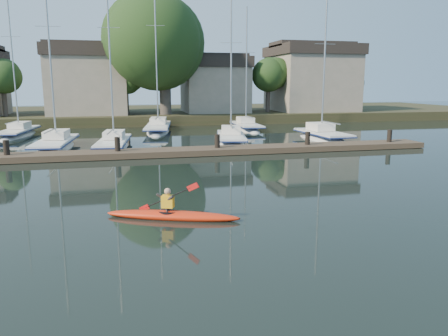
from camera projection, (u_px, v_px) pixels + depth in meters
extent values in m
plane|color=black|center=(221.00, 230.00, 13.02)|extent=(160.00, 160.00, 0.00)
ellipsoid|color=red|center=(173.00, 216.00, 14.06)|extent=(4.33, 2.16, 0.33)
cylinder|color=black|center=(168.00, 212.00, 14.06)|extent=(0.86, 0.86, 0.09)
imported|color=#2C2729|center=(168.00, 202.00, 13.99)|extent=(0.34, 0.41, 0.96)
cube|color=#F0AA16|center=(168.00, 201.00, 13.99)|extent=(0.45, 0.39, 0.39)
sphere|color=tan|center=(168.00, 191.00, 13.93)|extent=(0.22, 0.22, 0.22)
cube|color=#4E3E2C|center=(169.00, 152.00, 26.35)|extent=(34.00, 2.00, 0.35)
cylinder|color=black|center=(7.00, 156.00, 24.29)|extent=(0.32, 0.32, 1.80)
cylinder|color=black|center=(118.00, 152.00, 25.65)|extent=(0.32, 0.32, 1.80)
cylinder|color=black|center=(217.00, 149.00, 27.01)|extent=(0.32, 0.32, 1.80)
cylinder|color=black|center=(307.00, 146.00, 28.37)|extent=(0.32, 0.32, 1.80)
cylinder|color=black|center=(389.00, 143.00, 29.73)|extent=(0.32, 0.32, 1.80)
ellipsoid|color=silver|center=(56.00, 154.00, 29.26)|extent=(2.67, 8.46, 1.86)
cube|color=silver|center=(55.00, 140.00, 29.09)|extent=(2.46, 6.96, 0.14)
cube|color=navy|center=(55.00, 142.00, 29.11)|extent=(2.55, 7.13, 0.08)
cube|color=silver|center=(57.00, 134.00, 29.51)|extent=(1.54, 2.43, 0.54)
cylinder|color=#9EA0A5|center=(49.00, 49.00, 28.20)|extent=(0.12, 0.12, 11.76)
cylinder|color=#9EA0A5|center=(50.00, 131.00, 27.73)|extent=(0.31, 3.16, 0.08)
cylinder|color=#9EA0A5|center=(48.00, 26.00, 27.93)|extent=(1.57, 0.15, 0.03)
ellipsoid|color=silver|center=(114.00, 152.00, 29.69)|extent=(2.79, 8.33, 1.72)
cube|color=silver|center=(114.00, 140.00, 29.53)|extent=(2.53, 6.85, 0.13)
cube|color=navy|center=(114.00, 141.00, 29.55)|extent=(2.62, 7.03, 0.07)
cube|color=silver|center=(114.00, 134.00, 29.95)|extent=(1.51, 2.41, 0.50)
cylinder|color=#9EA0A5|center=(110.00, 50.00, 28.63)|extent=(0.11, 0.11, 11.80)
cylinder|color=#9EA0A5|center=(111.00, 131.00, 28.20)|extent=(0.41, 3.09, 0.07)
cylinder|color=#9EA0A5|center=(108.00, 27.00, 28.36)|extent=(1.45, 0.19, 0.03)
ellipsoid|color=silver|center=(231.00, 147.00, 32.30)|extent=(3.55, 7.94, 1.83)
cube|color=silver|center=(231.00, 135.00, 32.13)|extent=(3.18, 6.57, 0.13)
cube|color=navy|center=(231.00, 136.00, 32.15)|extent=(3.28, 6.73, 0.08)
cube|color=silver|center=(231.00, 130.00, 32.52)|extent=(1.76, 2.38, 0.53)
cylinder|color=#9EA0A5|center=(231.00, 61.00, 31.34)|extent=(0.12, 0.12, 10.57)
cylinder|color=#9EA0A5|center=(232.00, 126.00, 30.85)|extent=(0.67, 2.88, 0.08)
cylinder|color=#9EA0A5|center=(231.00, 43.00, 31.09)|extent=(1.51, 0.34, 0.03)
ellipsoid|color=silver|center=(322.00, 145.00, 33.73)|extent=(2.45, 7.45, 2.00)
cube|color=silver|center=(323.00, 132.00, 33.55)|extent=(2.30, 6.12, 0.15)
cube|color=navy|center=(323.00, 133.00, 33.56)|extent=(2.39, 6.27, 0.08)
cube|color=silver|center=(320.00, 127.00, 33.89)|extent=(1.54, 2.11, 0.58)
cylinder|color=#9EA0A5|center=(324.00, 61.00, 32.74)|extent=(0.13, 0.13, 10.54)
cylinder|color=#9EA0A5|center=(330.00, 123.00, 32.34)|extent=(0.17, 2.81, 0.08)
cylinder|color=#9EA0A5|center=(325.00, 44.00, 32.49)|extent=(1.69, 0.09, 0.03)
ellipsoid|color=silver|center=(19.00, 140.00, 36.28)|extent=(2.71, 8.42, 1.75)
cube|color=silver|center=(18.00, 130.00, 36.12)|extent=(2.48, 6.93, 0.13)
cube|color=navy|center=(18.00, 131.00, 36.14)|extent=(2.57, 7.10, 0.07)
cube|color=silver|center=(20.00, 125.00, 36.54)|extent=(1.50, 2.43, 0.51)
cylinder|color=#9EA0A5|center=(12.00, 55.00, 35.21)|extent=(0.11, 0.11, 11.96)
cylinder|color=#9EA0A5|center=(12.00, 122.00, 34.78)|extent=(0.37, 3.14, 0.07)
cylinder|color=#9EA0A5|center=(11.00, 37.00, 34.94)|extent=(1.47, 0.17, 0.03)
ellipsoid|color=silver|center=(158.00, 135.00, 39.68)|extent=(3.49, 10.17, 1.89)
cube|color=silver|center=(158.00, 125.00, 39.51)|extent=(3.14, 8.38, 0.14)
cube|color=navy|center=(158.00, 126.00, 39.53)|extent=(3.24, 8.58, 0.08)
cube|color=silver|center=(158.00, 121.00, 40.03)|extent=(1.78, 2.96, 0.55)
cylinder|color=#9EA0A5|center=(156.00, 45.00, 38.46)|extent=(0.12, 0.12, 13.96)
cylinder|color=#9EA0A5|center=(157.00, 118.00, 37.90)|extent=(0.62, 3.76, 0.08)
cylinder|color=#9EA0A5|center=(155.00, 25.00, 38.14)|extent=(1.58, 0.26, 0.03)
ellipsoid|color=silver|center=(246.00, 133.00, 41.04)|extent=(2.36, 7.71, 1.81)
cube|color=silver|center=(246.00, 124.00, 40.87)|extent=(2.20, 6.33, 0.13)
cube|color=navy|center=(246.00, 125.00, 40.89)|extent=(2.28, 6.49, 0.08)
cube|color=silver|center=(245.00, 120.00, 41.25)|extent=(1.43, 2.19, 0.52)
cylinder|color=#9EA0A5|center=(246.00, 66.00, 40.08)|extent=(0.11, 0.11, 10.48)
cylinder|color=#9EA0A5|center=(250.00, 117.00, 39.62)|extent=(0.21, 2.90, 0.08)
cylinder|color=#9EA0A5|center=(247.00, 52.00, 39.84)|extent=(1.52, 0.10, 0.03)
cube|color=#272D16|center=(143.00, 114.00, 54.94)|extent=(90.00, 24.00, 1.00)
cube|color=gray|center=(88.00, 86.00, 47.18)|extent=(8.00, 8.00, 6.00)
cube|color=#2C231F|center=(86.00, 52.00, 46.49)|extent=(8.40, 8.40, 1.20)
cube|color=gray|center=(215.00, 90.00, 50.45)|extent=(7.00, 7.00, 5.00)
cube|color=#2C231F|center=(214.00, 63.00, 49.86)|extent=(7.35, 7.35, 1.20)
cube|color=gray|center=(311.00, 83.00, 53.03)|extent=(9.00, 9.00, 6.50)
cube|color=#2C231F|center=(312.00, 51.00, 52.29)|extent=(9.45, 9.45, 1.20)
cylinder|color=#514741|center=(165.00, 91.00, 46.22)|extent=(1.20, 1.20, 5.00)
sphere|color=black|center=(164.00, 42.00, 45.27)|extent=(8.50, 8.50, 8.50)
cylinder|color=#514741|center=(5.00, 101.00, 43.74)|extent=(0.48, 0.48, 3.00)
sphere|color=black|center=(2.00, 76.00, 43.26)|extent=(3.40, 3.40, 3.40)
cylinder|color=#514741|center=(127.00, 101.00, 46.01)|extent=(0.38, 0.38, 2.80)
sphere|color=black|center=(126.00, 80.00, 45.58)|extent=(2.72, 2.72, 2.72)
cylinder|color=#514741|center=(268.00, 98.00, 50.55)|extent=(0.50, 0.50, 3.20)
sphere|color=black|center=(268.00, 75.00, 50.04)|extent=(3.57, 3.57, 3.57)
cylinder|color=#514741|center=(352.00, 100.00, 51.45)|extent=(0.41, 0.41, 2.60)
sphere|color=black|center=(353.00, 82.00, 51.03)|extent=(2.89, 2.89, 2.89)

